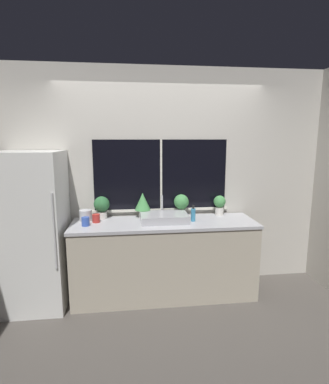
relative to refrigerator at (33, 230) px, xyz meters
name	(u,v)px	position (x,y,z in m)	size (l,w,h in m)	color
ground_plane	(168,308)	(1.45, -0.29, -0.86)	(14.00, 14.00, 0.00)	#4C4742
wall_back	(161,179)	(1.45, 0.39, 0.49)	(8.00, 0.09, 2.70)	#BCB7AD
wall_left	(12,174)	(-0.62, 1.21, 0.49)	(0.06, 7.00, 2.70)	#BCB7AD
wall_right	(283,170)	(3.52, 1.21, 0.49)	(0.06, 7.00, 2.70)	#BCB7AD
counter	(164,259)	(1.45, 0.01, -0.41)	(2.13, 0.63, 0.91)	#B2A893
refrigerator	(33,230)	(0.00, 0.00, 0.00)	(0.68, 0.71, 1.72)	silver
sink	(164,217)	(1.45, 0.03, 0.09)	(0.54, 0.43, 0.27)	#ADADB2
potted_plant_far_left	(102,206)	(0.72, 0.25, 0.20)	(0.19, 0.19, 0.27)	silver
potted_plant_center_left	(143,203)	(1.21, 0.25, 0.23)	(0.19, 0.19, 0.30)	silver
potted_plant_center_right	(181,203)	(1.69, 0.25, 0.20)	(0.18, 0.18, 0.27)	silver
potted_plant_far_right	(220,204)	(2.18, 0.25, 0.19)	(0.15, 0.15, 0.25)	silver
soap_bottle	(193,214)	(1.79, 0.00, 0.12)	(0.05, 0.05, 0.19)	teal
mug_red	(96,218)	(0.67, 0.08, 0.09)	(0.09, 0.09, 0.09)	#B72D28
mug_blue	(85,222)	(0.57, -0.04, 0.09)	(0.09, 0.09, 0.10)	#3351AD
kettle	(86,215)	(0.54, 0.17, 0.11)	(0.14, 0.14, 0.14)	#B2B2B7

